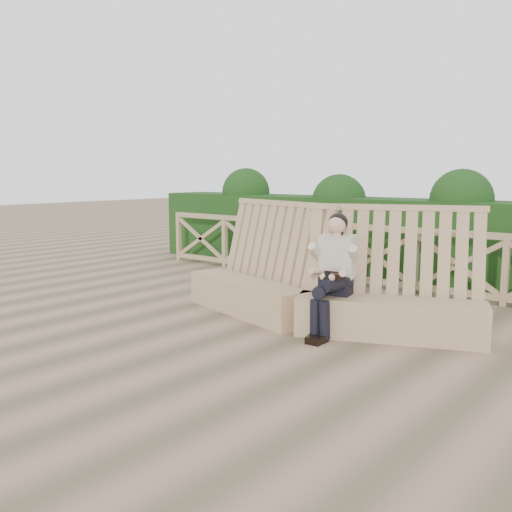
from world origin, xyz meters
The scene contains 5 objects.
ground centered at (0.00, 0.00, 0.00)m, with size 60.00×60.00×0.00m, color brown.
bench centered at (0.53, 0.84, 0.41)m, with size 4.40×1.59×1.61m.
woman centered at (0.95, 0.60, 0.81)m, with size 0.51×0.94×1.51m.
guardrail centered at (0.00, 3.50, 0.55)m, with size 10.10×0.09×1.10m.
hedge centered at (0.00, 4.70, 0.75)m, with size 12.00×1.20×1.50m, color black.
Camera 1 is at (4.64, -5.34, 2.00)m, focal length 40.00 mm.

